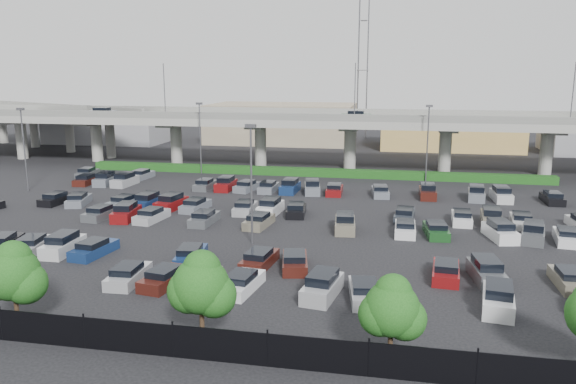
{
  "coord_description": "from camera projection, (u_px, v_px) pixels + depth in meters",
  "views": [
    {
      "loc": [
        11.9,
        -53.05,
        14.44
      ],
      "look_at": [
        0.76,
        4.33,
        2.0
      ],
      "focal_mm": 35.0,
      "sensor_mm": 36.0,
      "label": 1
    }
  ],
  "objects": [
    {
      "name": "ground",
      "position": [
        272.0,
        220.0,
        56.16
      ],
      "size": [
        280.0,
        280.0,
        0.0
      ],
      "primitive_type": "plane",
      "color": "black"
    },
    {
      "name": "overpass",
      "position": [
        316.0,
        123.0,
        85.46
      ],
      "size": [
        150.0,
        13.0,
        15.8
      ],
      "color": "gray",
      "rests_on": "ground"
    },
    {
      "name": "on_ramp",
      "position": [
        52.0,
        114.0,
        105.78
      ],
      "size": [
        50.93,
        30.13,
        8.8
      ],
      "color": "gray",
      "rests_on": "ground"
    },
    {
      "name": "hedge",
      "position": [
        310.0,
        172.0,
        80.05
      ],
      "size": [
        66.0,
        1.6,
        1.1
      ],
      "primitive_type": "cube",
      "color": "#144113",
      "rests_on": "ground"
    },
    {
      "name": "fence",
      "position": [
        154.0,
        339.0,
        29.1
      ],
      "size": [
        70.0,
        0.1,
        2.0
      ],
      "color": "black",
      "rests_on": "ground"
    },
    {
      "name": "tree_row",
      "position": [
        177.0,
        282.0,
        29.83
      ],
      "size": [
        65.07,
        3.66,
        5.94
      ],
      "color": "#332316",
      "rests_on": "ground"
    },
    {
      "name": "parked_cars",
      "position": [
        245.0,
        220.0,
        53.77
      ],
      "size": [
        62.93,
        41.61,
        1.67
      ],
      "color": "white",
      "rests_on": "ground"
    },
    {
      "name": "light_poles",
      "position": [
        237.0,
        154.0,
        57.55
      ],
      "size": [
        66.9,
        48.38,
        10.3
      ],
      "color": "#4F4F54",
      "rests_on": "ground"
    },
    {
      "name": "distant_buildings",
      "position": [
        399.0,
        127.0,
        112.43
      ],
      "size": [
        138.0,
        24.0,
        9.0
      ],
      "color": "gray",
      "rests_on": "ground"
    },
    {
      "name": "comm_tower",
      "position": [
        363.0,
        67.0,
        123.22
      ],
      "size": [
        2.4,
        2.4,
        30.0
      ],
      "color": "#4F4F54",
      "rests_on": "ground"
    }
  ]
}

